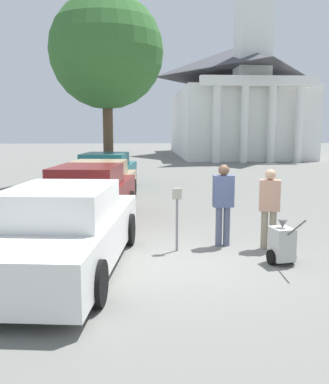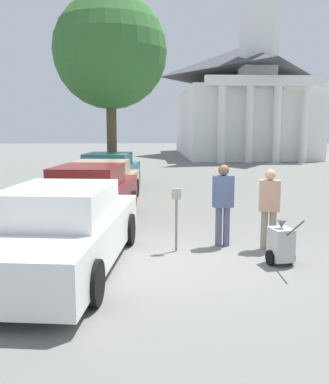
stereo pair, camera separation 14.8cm
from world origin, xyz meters
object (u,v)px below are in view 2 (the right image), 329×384
Objects in this scene: person_supervisor at (269,204)px; parked_car_teal at (109,173)px; equipment_cart at (281,244)px; church at (239,97)px; parking_meter at (176,207)px; parked_car_tan at (101,184)px; person_worker at (223,200)px; parked_car_maroon at (90,197)px; parked_car_white at (64,231)px.

parked_car_teal is at bearing -50.05° from person_supervisor.
equipment_cart is 31.84m from church.
parking_meter is 0.06× the size of church.
person_worker is at bearing -52.50° from parked_car_tan.
parked_car_maroon is at bearing -83.28° from parked_car_tan.
parked_car_maroon is 3.37m from parking_meter.
parked_car_tan is 3.02× the size of person_supervisor.
parked_car_white is 3.08× the size of person_worker.
church is (5.86, 30.92, 4.81)m from equipment_cart.
church reaches higher than parked_car_maroon.
parked_car_tan is 3.07m from parked_car_teal.
person_supervisor reaches higher than parked_car_teal.
person_worker is 1.04× the size of person_supervisor.
parked_car_white is 1.06× the size of parked_car_maroon.
parked_car_white is 5.34× the size of equipment_cart.
parked_car_tan is 5.90m from parking_meter.
church reaches higher than person_supervisor.
parked_car_tan is 7.58m from equipment_cart.
parking_meter is at bearing 142.94° from equipment_cart.
church is (9.79, 30.97, 4.50)m from parked_car_white.
parking_meter is 1.91m from person_supervisor.
parked_car_teal is 3.03× the size of person_supervisor.
person_supervisor is at bearing 77.14° from equipment_cart.
parked_car_teal is at bearing 96.71° from parked_car_maroon.
parked_car_maroon is at bearing 128.06° from parking_meter.
parked_car_white is 1.06× the size of parked_car_teal.
parked_car_teal is at bearing -114.60° from church.
parked_car_tan is 5.02× the size of equipment_cart.
parked_car_maroon is 1.01× the size of parked_car_tan.
parked_car_teal is 5.04× the size of equipment_cart.
person_worker is 0.08× the size of church.
parked_car_teal reaches higher than parked_car_tan.
parked_car_maroon is 3.91× the size of parking_meter.
equipment_cart is at bearing 119.52° from person_worker.
parked_car_teal is 9.43m from person_supervisor.
parked_car_tan is at bearing 96.70° from parked_car_white.
church reaches higher than parked_car_tan.
person_worker is 30.67m from church.
parked_car_tan is 2.89× the size of person_worker.
parked_car_tan is at bearing -39.02° from person_supervisor.
person_supervisor is at bearing 21.26° from parked_car_white.
parking_meter is 0.75× the size of person_worker.
person_worker reaches higher than equipment_cart.
parked_car_white is at bearing -83.31° from parked_car_maroon.
church is (9.79, 21.39, 4.49)m from parked_car_teal.
person_supervisor is (3.99, -5.48, 0.29)m from parked_car_tan.
parked_car_maroon is at bearing -109.72° from church.
parked_car_teal is 23.94m from church.
parked_car_white is 3.21× the size of person_supervisor.
person_worker is 1.73× the size of equipment_cart.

